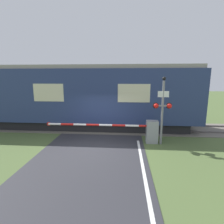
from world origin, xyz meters
The scene contains 5 objects.
ground_plane centered at (0.00, 0.00, 0.00)m, with size 80.00×80.00×0.00m, color #4C6033.
track_bed centered at (0.00, 3.48, 0.02)m, with size 36.00×3.20×0.13m.
train centered at (-3.16, 3.48, 2.12)m, with size 18.56×2.83×4.16m.
crossing_barrier centered at (2.38, 0.82, 0.65)m, with size 5.98×0.44×1.19m.
signal_post centered at (3.32, 0.64, 1.95)m, with size 0.94×0.26×3.43m.
Camera 1 is at (1.50, -8.11, 3.35)m, focal length 28.00 mm.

